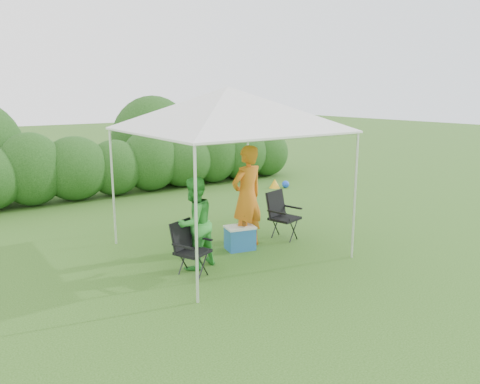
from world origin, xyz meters
TOP-DOWN VIEW (x-y plane):
  - ground at (0.00, 0.00)m, footprint 70.00×70.00m
  - hedge at (0.00, 6.00)m, footprint 11.88×1.53m
  - canopy at (0.00, 0.50)m, footprint 3.10×3.10m
  - chair_right at (1.21, 0.53)m, footprint 0.65×0.62m
  - chair_left at (-1.11, -0.05)m, footprint 0.62×0.60m
  - man at (0.40, 0.51)m, footprint 0.72×0.52m
  - woman at (-0.89, 0.13)m, footprint 0.82×0.71m
  - cooler at (0.19, 0.43)m, footprint 0.57×0.47m
  - bottle at (0.25, 0.39)m, footprint 0.07×0.07m
  - lawn_toy at (4.19, 4.22)m, footprint 0.53×0.44m

SIDE VIEW (x-z plane):
  - ground at x=0.00m, z-range 0.00..0.00m
  - lawn_toy at x=4.19m, z-range -0.01..0.26m
  - cooler at x=0.19m, z-range 0.00..0.43m
  - chair_left at x=-1.11m, z-range 0.05..0.88m
  - chair_right at x=1.21m, z-range 0.06..0.96m
  - bottle at x=0.25m, z-range 0.42..0.67m
  - woman at x=-0.89m, z-range 0.00..1.46m
  - hedge at x=0.00m, z-range -0.08..1.72m
  - man at x=0.40m, z-range 0.00..1.83m
  - canopy at x=0.00m, z-range 1.05..3.88m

